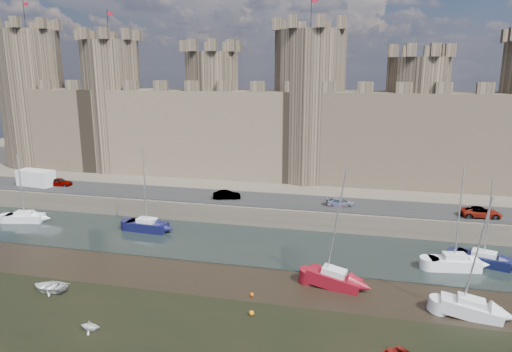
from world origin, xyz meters
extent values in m
cube|color=black|center=(0.00, 24.00, 0.04)|extent=(160.00, 12.00, 0.08)
cube|color=#4C443A|center=(0.00, 60.00, 1.25)|extent=(160.00, 60.00, 2.50)
cube|color=black|center=(0.00, 34.00, 2.55)|extent=(160.00, 7.00, 0.10)
cube|color=#42382B|center=(0.00, 48.00, 9.50)|extent=(100.00, 9.00, 14.00)
cylinder|color=#42382B|center=(-48.00, 48.00, 14.50)|extent=(11.00, 11.00, 24.00)
cylinder|color=black|center=(-48.00, 48.00, 29.00)|extent=(0.10, 0.10, 5.00)
cube|color=maroon|center=(-47.50, 48.00, 30.80)|extent=(1.00, 0.03, 0.60)
cylinder|color=#42382B|center=(-32.00, 48.00, 13.50)|extent=(10.00, 10.00, 22.00)
cylinder|color=black|center=(-32.00, 48.00, 27.00)|extent=(0.10, 0.10, 5.00)
cube|color=maroon|center=(-31.50, 48.00, 28.80)|extent=(1.00, 0.03, 0.60)
cylinder|color=#42382B|center=(-14.00, 48.00, 12.50)|extent=(9.00, 9.00, 20.00)
cylinder|color=#42382B|center=(2.00, 48.00, 14.00)|extent=(11.00, 11.00, 23.00)
cylinder|color=black|center=(2.00, 48.00, 28.00)|extent=(0.10, 0.10, 5.00)
cube|color=maroon|center=(2.50, 48.00, 29.80)|extent=(1.00, 0.03, 0.60)
cylinder|color=#42382B|center=(18.00, 48.00, 12.00)|extent=(9.00, 9.00, 19.00)
imported|color=gray|center=(-33.91, 34.26, 3.14)|extent=(3.91, 1.93, 1.28)
imported|color=gray|center=(-7.08, 33.17, 3.12)|extent=(3.97, 2.34, 1.24)
imported|color=gray|center=(8.14, 33.35, 3.03)|extent=(3.80, 1.86, 1.06)
imported|color=gray|center=(24.72, 32.60, 3.15)|extent=(4.88, 2.63, 1.30)
cube|color=silver|center=(-37.34, 33.50, 3.74)|extent=(5.90, 2.94, 2.47)
cube|color=silver|center=(-32.56, 24.83, 0.57)|extent=(5.12, 2.84, 0.98)
cube|color=silver|center=(-32.56, 24.83, 1.29)|extent=(2.37, 1.73, 0.45)
cylinder|color=silver|center=(-32.56, 24.83, 5.09)|extent=(0.14, 0.14, 8.06)
cube|color=black|center=(-15.14, 25.31, 0.64)|extent=(5.30, 2.36, 1.13)
cube|color=silver|center=(-15.14, 25.31, 1.47)|extent=(2.39, 1.56, 0.51)
cylinder|color=silver|center=(-15.14, 25.31, 5.83)|extent=(0.14, 0.14, 9.24)
cube|color=white|center=(20.16, 22.06, 0.65)|extent=(5.12, 2.64, 1.15)
cube|color=silver|center=(20.16, 22.06, 1.49)|extent=(2.35, 1.65, 0.52)
cylinder|color=silver|center=(20.16, 22.06, 5.92)|extent=(0.14, 0.14, 9.39)
cube|color=black|center=(23.35, 24.03, 0.57)|extent=(5.52, 3.59, 0.98)
cube|color=silver|center=(23.35, 24.03, 1.29)|extent=(2.62, 2.08, 0.45)
cylinder|color=silver|center=(23.35, 24.03, 5.08)|extent=(0.14, 0.14, 8.04)
cube|color=maroon|center=(8.61, 15.56, 0.62)|extent=(5.16, 2.81, 1.24)
cube|color=silver|center=(8.61, 15.56, 1.53)|extent=(2.39, 1.73, 0.57)
cylinder|color=silver|center=(8.61, 15.56, 6.34)|extent=(0.14, 0.14, 10.18)
cube|color=silver|center=(19.85, 12.84, 0.56)|extent=(4.95, 2.42, 1.12)
cube|color=silver|center=(19.85, 12.84, 1.37)|extent=(2.26, 1.55, 0.51)
cylinder|color=silver|center=(19.85, 12.84, 5.70)|extent=(0.14, 0.14, 9.16)
imported|color=white|center=(-9.21, 3.72, 0.40)|extent=(1.67, 1.49, 0.80)
imported|color=silver|center=(-16.69, 8.81, 0.37)|extent=(3.95, 3.10, 0.74)
sphere|color=#CF4909|center=(1.63, 11.96, 0.19)|extent=(0.37, 0.37, 0.37)
sphere|color=orange|center=(2.37, 8.83, 0.22)|extent=(0.44, 0.44, 0.44)
camera|label=1|loc=(10.53, -24.11, 19.73)|focal=32.00mm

